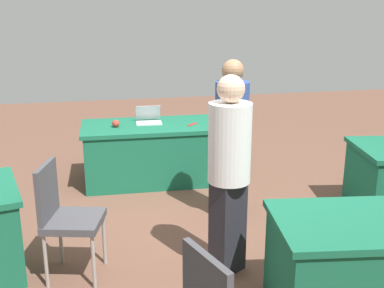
# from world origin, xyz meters

# --- Properties ---
(ground_plane) EXTENTS (14.40, 14.40, 0.00)m
(ground_plane) POSITION_xyz_m (0.00, 0.00, 0.00)
(ground_plane) COLOR brown
(table_foreground) EXTENTS (1.88, 0.96, 0.74)m
(table_foreground) POSITION_xyz_m (0.23, -1.52, 0.37)
(table_foreground) COLOR #196647
(table_foreground) RESTS_ON ground
(table_mid_left) EXTENTS (1.57, 1.02, 0.74)m
(table_mid_left) POSITION_xyz_m (-0.91, 1.56, 0.37)
(table_mid_left) COLOR #196647
(table_mid_left) RESTS_ON ground
(chair_near_front) EXTENTS (0.54, 0.54, 0.97)m
(chair_near_front) POSITION_xyz_m (1.27, 0.58, 0.56)
(chair_near_front) COLOR #9E9993
(chair_near_front) RESTS_ON ground
(person_attendee_browsing) EXTENTS (0.48, 0.48, 1.67)m
(person_attendee_browsing) POSITION_xyz_m (-0.36, -0.22, 0.93)
(person_attendee_browsing) COLOR #26262D
(person_attendee_browsing) RESTS_ON ground
(person_organiser) EXTENTS (0.47, 0.47, 1.67)m
(person_organiser) POSITION_xyz_m (-0.04, 0.79, 0.93)
(person_organiser) COLOR #26262D
(person_organiser) RESTS_ON ground
(laptop_silver) EXTENTS (0.33, 0.31, 0.21)m
(laptop_silver) POSITION_xyz_m (0.30, -1.61, 0.78)
(laptop_silver) COLOR silver
(laptop_silver) RESTS_ON table_foreground
(yarn_ball) EXTENTS (0.09, 0.09, 0.09)m
(yarn_ball) POSITION_xyz_m (0.73, -1.47, 0.79)
(yarn_ball) COLOR #B2382D
(yarn_ball) RESTS_ON table_foreground
(scissors_red) EXTENTS (0.15, 0.15, 0.01)m
(scissors_red) POSITION_xyz_m (-0.21, -1.39, 0.74)
(scissors_red) COLOR red
(scissors_red) RESTS_ON table_foreground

